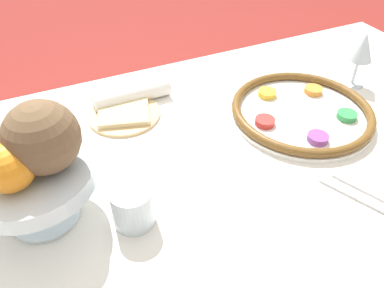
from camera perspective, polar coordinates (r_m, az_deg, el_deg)
dining_table at (r=1.05m, az=2.84°, el=-16.35°), size 1.58×0.82×0.71m
seder_plate at (r=0.91m, az=16.34°, el=4.82°), size 0.33×0.33×0.03m
wine_glass at (r=1.05m, az=24.54°, el=13.04°), size 0.06×0.06×0.14m
fruit_stand at (r=0.65m, az=-23.12°, el=-5.11°), size 0.21×0.21×0.11m
orange_fruit at (r=0.59m, az=-26.19°, el=-3.20°), size 0.08×0.08×0.08m
coconut at (r=0.60m, az=-21.90°, el=0.93°), size 0.11×0.11×0.11m
bread_plate at (r=0.90m, az=-10.34°, el=4.72°), size 0.17×0.17×0.02m
napkin_roll at (r=0.93m, az=-9.11°, el=7.52°), size 0.19×0.05×0.05m
cup_far at (r=0.64m, az=-9.00°, el=-9.33°), size 0.07×0.07×0.07m
fork_left at (r=0.78m, az=26.78°, el=-7.10°), size 0.09×0.17×0.01m
fork_right at (r=0.76m, az=25.26°, el=-7.90°), size 0.09×0.17×0.01m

